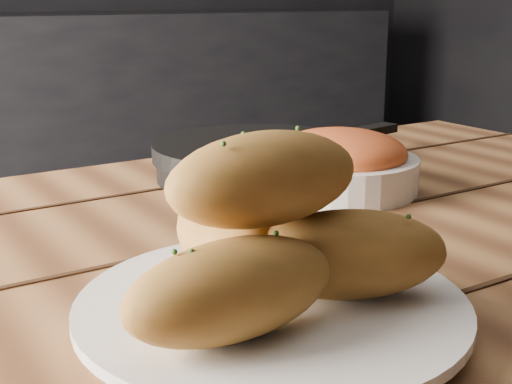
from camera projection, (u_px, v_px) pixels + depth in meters
name	position (u px, v px, depth m)	size (l,w,h in m)	color
counter	(74.00, 129.00, 2.86)	(2.80, 0.60, 0.90)	black
plate	(272.00, 310.00, 0.49)	(0.27, 0.27, 0.02)	white
bread_rolls	(268.00, 240.00, 0.47)	(0.25, 0.21, 0.12)	#A5692D
skillet	(259.00, 159.00, 0.88)	(0.39, 0.26, 0.05)	black
bowl	(340.00, 163.00, 0.82)	(0.18, 0.18, 0.07)	white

